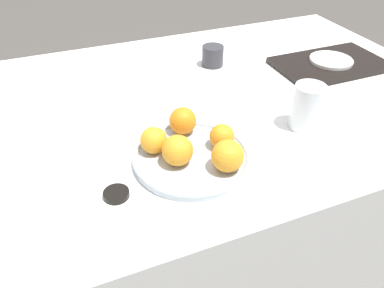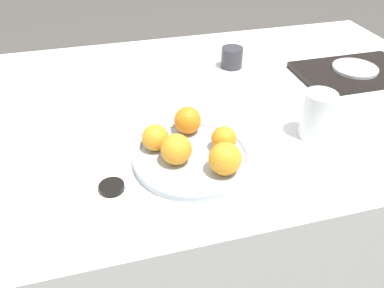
{
  "view_description": "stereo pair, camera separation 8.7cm",
  "coord_description": "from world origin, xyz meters",
  "px_view_note": "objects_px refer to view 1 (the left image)",
  "views": [
    {
      "loc": [
        -0.41,
        -0.91,
        1.3
      ],
      "look_at": [
        -0.15,
        -0.27,
        0.78
      ],
      "focal_mm": 35.0,
      "sensor_mm": 36.0,
      "label": 1
    },
    {
      "loc": [
        -0.33,
        -0.94,
        1.3
      ],
      "look_at": [
        -0.15,
        -0.27,
        0.78
      ],
      "focal_mm": 35.0,
      "sensor_mm": 36.0,
      "label": 2
    }
  ],
  "objects_px": {
    "orange_2": "(228,156)",
    "side_plate": "(331,60)",
    "orange_3": "(183,121)",
    "serving_tray": "(330,64)",
    "orange_1": "(222,136)",
    "cup_1": "(213,56)",
    "soy_dish": "(116,194)",
    "orange_0": "(177,150)",
    "orange_4": "(154,140)",
    "water_glass": "(307,107)",
    "fruit_platter": "(192,157)"
  },
  "relations": [
    {
      "from": "orange_3",
      "to": "serving_tray",
      "type": "height_order",
      "value": "orange_3"
    },
    {
      "from": "orange_1",
      "to": "orange_4",
      "type": "height_order",
      "value": "orange_4"
    },
    {
      "from": "soy_dish",
      "to": "side_plate",
      "type": "bearing_deg",
      "value": 22.63
    },
    {
      "from": "orange_0",
      "to": "cup_1",
      "type": "xyz_separation_m",
      "value": [
        0.3,
        0.47,
        -0.02
      ]
    },
    {
      "from": "water_glass",
      "to": "soy_dish",
      "type": "distance_m",
      "value": 0.53
    },
    {
      "from": "orange_1",
      "to": "water_glass",
      "type": "relative_size",
      "value": 0.49
    },
    {
      "from": "orange_0",
      "to": "soy_dish",
      "type": "xyz_separation_m",
      "value": [
        -0.15,
        -0.04,
        -0.05
      ]
    },
    {
      "from": "fruit_platter",
      "to": "orange_1",
      "type": "xyz_separation_m",
      "value": [
        0.08,
        0.01,
        0.03
      ]
    },
    {
      "from": "cup_1",
      "to": "water_glass",
      "type": "bearing_deg",
      "value": -81.18
    },
    {
      "from": "orange_0",
      "to": "water_glass",
      "type": "bearing_deg",
      "value": 5.13
    },
    {
      "from": "fruit_platter",
      "to": "cup_1",
      "type": "distance_m",
      "value": 0.53
    },
    {
      "from": "fruit_platter",
      "to": "orange_0",
      "type": "distance_m",
      "value": 0.06
    },
    {
      "from": "cup_1",
      "to": "orange_3",
      "type": "bearing_deg",
      "value": -124.47
    },
    {
      "from": "cup_1",
      "to": "soy_dish",
      "type": "bearing_deg",
      "value": -131.81
    },
    {
      "from": "orange_2",
      "to": "soy_dish",
      "type": "relative_size",
      "value": 1.32
    },
    {
      "from": "orange_0",
      "to": "orange_3",
      "type": "height_order",
      "value": "orange_0"
    },
    {
      "from": "fruit_platter",
      "to": "orange_2",
      "type": "distance_m",
      "value": 0.1
    },
    {
      "from": "orange_3",
      "to": "water_glass",
      "type": "relative_size",
      "value": 0.56
    },
    {
      "from": "orange_2",
      "to": "side_plate",
      "type": "height_order",
      "value": "orange_2"
    },
    {
      "from": "serving_tray",
      "to": "side_plate",
      "type": "bearing_deg",
      "value": 90.0
    },
    {
      "from": "orange_4",
      "to": "serving_tray",
      "type": "xyz_separation_m",
      "value": [
        0.72,
        0.25,
        -0.04
      ]
    },
    {
      "from": "side_plate",
      "to": "orange_1",
      "type": "bearing_deg",
      "value": -152.48
    },
    {
      "from": "side_plate",
      "to": "soy_dish",
      "type": "bearing_deg",
      "value": -157.37
    },
    {
      "from": "orange_0",
      "to": "side_plate",
      "type": "relative_size",
      "value": 0.49
    },
    {
      "from": "orange_0",
      "to": "orange_3",
      "type": "relative_size",
      "value": 1.04
    },
    {
      "from": "fruit_platter",
      "to": "water_glass",
      "type": "bearing_deg",
      "value": 3.73
    },
    {
      "from": "fruit_platter",
      "to": "orange_4",
      "type": "relative_size",
      "value": 4.38
    },
    {
      "from": "fruit_platter",
      "to": "side_plate",
      "type": "bearing_deg",
      "value": 24.96
    },
    {
      "from": "serving_tray",
      "to": "soy_dish",
      "type": "height_order",
      "value": "serving_tray"
    },
    {
      "from": "orange_0",
      "to": "side_plate",
      "type": "height_order",
      "value": "orange_0"
    },
    {
      "from": "orange_4",
      "to": "side_plate",
      "type": "relative_size",
      "value": 0.44
    },
    {
      "from": "orange_1",
      "to": "cup_1",
      "type": "relative_size",
      "value": 0.81
    },
    {
      "from": "orange_0",
      "to": "serving_tray",
      "type": "distance_m",
      "value": 0.75
    },
    {
      "from": "fruit_platter",
      "to": "water_glass",
      "type": "height_order",
      "value": "water_glass"
    },
    {
      "from": "cup_1",
      "to": "orange_4",
      "type": "bearing_deg",
      "value": -129.64
    },
    {
      "from": "fruit_platter",
      "to": "orange_0",
      "type": "relative_size",
      "value": 3.92
    },
    {
      "from": "serving_tray",
      "to": "orange_2",
      "type": "bearing_deg",
      "value": -147.57
    },
    {
      "from": "orange_4",
      "to": "orange_2",
      "type": "bearing_deg",
      "value": -42.91
    },
    {
      "from": "orange_3",
      "to": "water_glass",
      "type": "xyz_separation_m",
      "value": [
        0.32,
        -0.08,
        0.01
      ]
    },
    {
      "from": "fruit_platter",
      "to": "orange_3",
      "type": "distance_m",
      "value": 0.11
    },
    {
      "from": "fruit_platter",
      "to": "soy_dish",
      "type": "distance_m",
      "value": 0.2
    },
    {
      "from": "soy_dish",
      "to": "cup_1",
      "type": "bearing_deg",
      "value": 48.19
    },
    {
      "from": "serving_tray",
      "to": "water_glass",
      "type": "bearing_deg",
      "value": -138.03
    },
    {
      "from": "orange_2",
      "to": "orange_3",
      "type": "height_order",
      "value": "orange_2"
    },
    {
      "from": "orange_0",
      "to": "soy_dish",
      "type": "distance_m",
      "value": 0.17
    },
    {
      "from": "orange_2",
      "to": "soy_dish",
      "type": "distance_m",
      "value": 0.26
    },
    {
      "from": "orange_1",
      "to": "orange_2",
      "type": "xyz_separation_m",
      "value": [
        -0.02,
        -0.08,
        0.01
      ]
    },
    {
      "from": "orange_3",
      "to": "soy_dish",
      "type": "relative_size",
      "value": 1.24
    },
    {
      "from": "orange_1",
      "to": "soy_dish",
      "type": "xyz_separation_m",
      "value": [
        -0.27,
        -0.06,
        -0.04
      ]
    },
    {
      "from": "orange_0",
      "to": "orange_4",
      "type": "xyz_separation_m",
      "value": [
        -0.04,
        0.06,
        -0.0
      ]
    }
  ]
}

